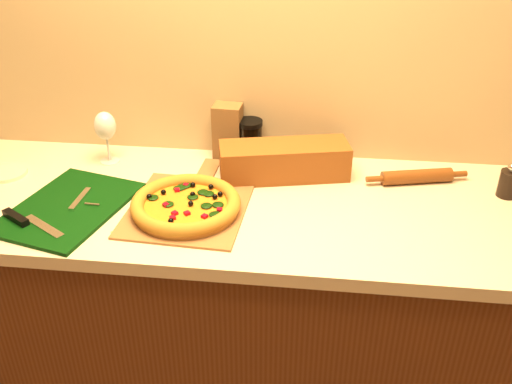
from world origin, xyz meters
name	(u,v)px	position (x,y,z in m)	size (l,w,h in m)	color
cabinet	(247,319)	(0.00, 1.43, 0.43)	(2.80, 0.65, 0.86)	#49230F
countertop	(246,206)	(0.00, 1.43, 0.88)	(2.84, 0.68, 0.04)	#BFAF95
pizza_peel	(189,206)	(-0.16, 1.37, 0.90)	(0.35, 0.51, 0.01)	brown
pizza	(186,205)	(-0.16, 1.33, 0.93)	(0.31, 0.31, 0.04)	#C48731
cutting_board	(67,208)	(-0.51, 1.31, 0.91)	(0.37, 0.45, 0.03)	black
bottle_cap	(225,217)	(-0.05, 1.32, 0.90)	(0.03, 0.03, 0.01)	black
pepper_grinder	(509,183)	(0.78, 1.54, 0.94)	(0.06, 0.06, 0.11)	black
rolling_pin	(417,176)	(0.52, 1.59, 0.92)	(0.32, 0.10, 0.04)	#5D2910
bread_bag	(284,161)	(0.10, 1.59, 0.96)	(0.40, 0.13, 0.11)	brown
wine_glass	(105,127)	(-0.49, 1.62, 1.03)	(0.07, 0.07, 0.18)	silver
paper_bag	(228,131)	(-0.10, 1.71, 0.99)	(0.09, 0.07, 0.19)	brown
dark_jar	(250,139)	(-0.02, 1.71, 0.97)	(0.09, 0.09, 0.14)	black
side_plate	(7,173)	(-0.79, 1.50, 0.91)	(0.13, 0.13, 0.01)	beige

